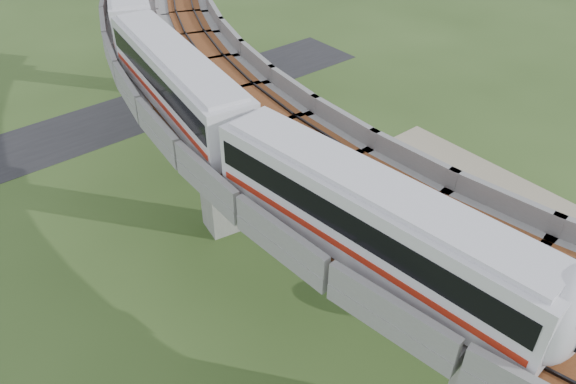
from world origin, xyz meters
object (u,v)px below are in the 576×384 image
at_px(car_dark, 393,217).
at_px(car_white, 479,263).
at_px(metro_train, 182,33).
at_px(car_red, 509,222).

bearing_deg(car_dark, car_white, -167.24).
bearing_deg(car_white, metro_train, 86.96).
relative_size(metro_train, car_red, 18.21).
bearing_deg(car_red, metro_train, 172.44).
distance_m(car_white, car_red, 5.46).
xyz_separation_m(car_red, car_dark, (-5.94, 5.60, 0.02)).
xyz_separation_m(metro_train, car_white, (8.72, -19.98, -11.61)).
bearing_deg(car_red, car_dark, -177.67).
height_order(car_white, car_red, car_white).
xyz_separation_m(car_white, car_red, (5.32, 1.23, -0.12)).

